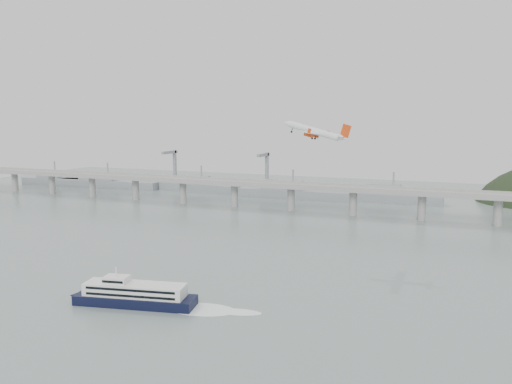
% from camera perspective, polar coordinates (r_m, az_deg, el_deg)
% --- Properties ---
extents(ground, '(900.00, 900.00, 0.00)m').
position_cam_1_polar(ground, '(212.32, -5.84, -11.62)').
color(ground, slate).
rests_on(ground, ground).
extents(bridge, '(800.00, 22.00, 23.90)m').
position_cam_1_polar(bridge, '(391.46, 8.04, 0.10)').
color(bridge, gray).
rests_on(bridge, ground).
extents(distant_fleet, '(453.00, 60.90, 40.00)m').
position_cam_1_polar(distant_fleet, '(511.32, -7.03, 0.69)').
color(distant_fleet, gray).
rests_on(distant_fleet, ground).
extents(ferry, '(78.30, 25.61, 14.90)m').
position_cam_1_polar(ferry, '(205.02, -13.64, -11.35)').
color(ferry, black).
rests_on(ferry, ground).
extents(airliner, '(37.13, 33.42, 12.23)m').
position_cam_1_polar(airliner, '(261.13, 6.81, 6.87)').
color(airliner, white).
rests_on(airliner, ground).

